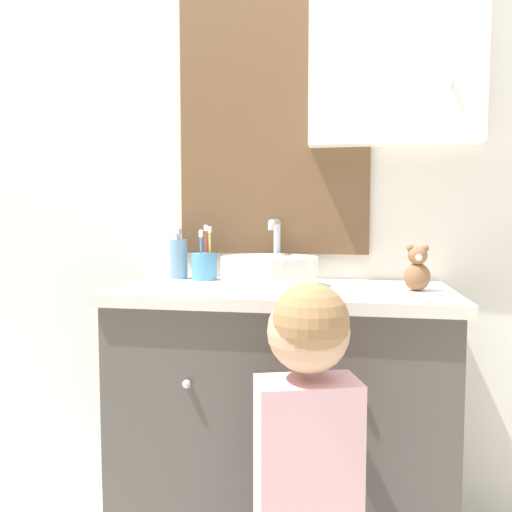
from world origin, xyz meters
TOP-DOWN VIEW (x-y plane):
  - wall_back at (0.02, 0.62)m, footprint 3.20×0.18m
  - vanity_counter at (0.00, 0.35)m, footprint 1.03×0.50m
  - sink_basin at (-0.04, 0.37)m, footprint 0.31×0.36m
  - toothbrush_holder at (-0.29, 0.49)m, footprint 0.09×0.09m
  - soap_dispenser at (-0.39, 0.51)m, footprint 0.06×0.06m
  - child_figure at (0.12, -0.07)m, footprint 0.26×0.47m
  - teddy_bear at (0.40, 0.34)m, footprint 0.08×0.06m

SIDE VIEW (x-z plane):
  - vanity_counter at x=0.00m, z-range 0.00..0.86m
  - child_figure at x=0.12m, z-range 0.09..1.03m
  - sink_basin at x=-0.04m, z-range 0.81..1.02m
  - toothbrush_holder at x=-0.29m, z-range 0.82..1.01m
  - teddy_bear at x=0.40m, z-range 0.86..0.99m
  - soap_dispenser at x=-0.39m, z-range 0.85..1.02m
  - wall_back at x=0.02m, z-range 0.04..2.54m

